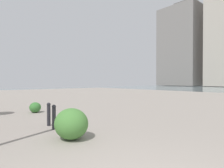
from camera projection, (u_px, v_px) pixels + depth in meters
building_highrise at (183, 47)px, 71.00m from camera, size 14.70×14.44×31.89m
bollard_near at (54, 116)px, 5.93m from camera, size 0.13×0.13×0.81m
bollard_mid at (49, 114)px, 6.43m from camera, size 0.13×0.13×0.82m
shrub_low at (71, 124)px, 4.95m from camera, size 0.98×0.89×0.84m
shrub_round at (35, 107)px, 9.16m from camera, size 0.61×0.55×0.52m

